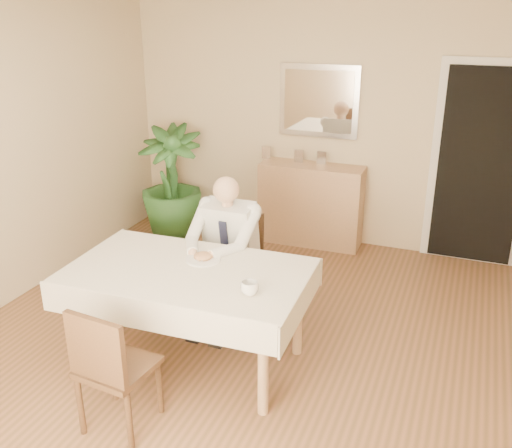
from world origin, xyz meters
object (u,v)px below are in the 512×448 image
at_px(seated_man, 222,246).
at_px(dining_table, 188,280).
at_px(coffee_mug, 250,288).
at_px(sideboard, 311,204).
at_px(chair_far, 236,257).
at_px(chair_near, 109,365).
at_px(potted_palm, 171,181).

bearing_deg(seated_man, dining_table, -90.00).
height_order(coffee_mug, sideboard, sideboard).
xyz_separation_m(chair_far, sideboard, (0.19, 1.63, -0.03)).
distance_m(chair_near, seated_man, 1.47).
bearing_deg(dining_table, potted_palm, 120.10).
bearing_deg(chair_far, seated_man, -97.36).
distance_m(seated_man, coffee_mug, 0.96).
bearing_deg(coffee_mug, dining_table, 161.61).
distance_m(chair_near, sideboard, 3.38).
height_order(chair_far, potted_palm, potted_palm).
bearing_deg(coffee_mug, chair_far, 117.57).
bearing_deg(dining_table, chair_far, 88.03).
bearing_deg(seated_man, potted_palm, 130.75).
bearing_deg(dining_table, coffee_mug, -20.36).
xyz_separation_m(dining_table, sideboard, (0.19, 2.50, -0.22)).
bearing_deg(chair_far, dining_table, -97.36).
xyz_separation_m(chair_near, sideboard, (0.28, 3.37, -0.04)).
bearing_deg(dining_table, seated_man, 88.03).
relative_size(chair_far, seated_man, 0.68).
bearing_deg(sideboard, chair_far, -97.94).
bearing_deg(seated_man, chair_far, 90.00).
relative_size(sideboard, potted_palm, 0.89).
distance_m(chair_far, chair_near, 1.74).
relative_size(seated_man, coffee_mug, 10.74).
bearing_deg(chair_far, coffee_mug, -69.78).
distance_m(seated_man, sideboard, 1.94).
relative_size(chair_far, sideboard, 0.76).
height_order(chair_far, chair_near, chair_near).
relative_size(chair_near, coffee_mug, 7.51).
height_order(chair_far, coffee_mug, chair_far).
bearing_deg(sideboard, coffee_mug, -83.53).
distance_m(coffee_mug, sideboard, 2.73).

